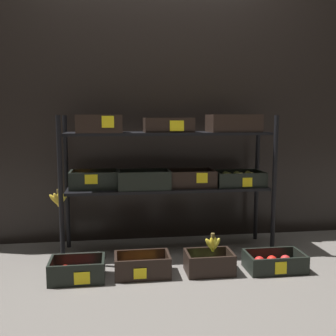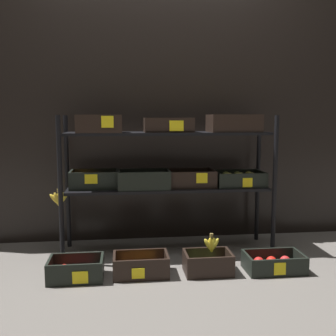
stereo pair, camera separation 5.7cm
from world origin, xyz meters
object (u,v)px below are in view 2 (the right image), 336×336
at_px(crate_ground_orange, 141,267).
at_px(crate_ground_right_apple_red, 274,264).
at_px(display_rack, 170,161).
at_px(crate_ground_apple_red, 76,271).
at_px(banana_bunch_loose, 212,245).
at_px(crate_ground_apple_green, 208,265).

bearing_deg(crate_ground_orange, crate_ground_right_apple_red, -2.13).
relative_size(display_rack, crate_ground_apple_red, 4.87).
xyz_separation_m(crate_ground_apple_red, banana_bunch_loose, (0.85, -0.01, 0.14)).
bearing_deg(crate_ground_orange, crate_ground_apple_green, -2.47).
bearing_deg(crate_ground_apple_red, crate_ground_apple_green, -0.28).
bearing_deg(crate_ground_orange, display_rack, 61.78).
bearing_deg(display_rack, crate_ground_right_apple_red, -37.13).
bearing_deg(display_rack, crate_ground_apple_red, -144.35).
bearing_deg(crate_ground_apple_green, crate_ground_orange, 177.53).
relative_size(crate_ground_apple_red, crate_ground_orange, 0.96).
relative_size(display_rack, banana_bunch_loose, 13.26).
distance_m(display_rack, banana_bunch_loose, 0.71).
bearing_deg(display_rack, banana_bunch_loose, -65.49).
distance_m(crate_ground_right_apple_red, banana_bunch_loose, 0.44).
xyz_separation_m(display_rack, crate_ground_right_apple_red, (0.63, -0.48, -0.63)).
xyz_separation_m(crate_ground_right_apple_red, banana_bunch_loose, (-0.41, 0.01, 0.14)).
distance_m(crate_ground_orange, crate_ground_apple_green, 0.43).
height_order(crate_ground_apple_red, crate_ground_right_apple_red, crate_ground_apple_red).
height_order(display_rack, crate_ground_apple_red, display_rack).
bearing_deg(crate_ground_right_apple_red, display_rack, 142.87).
height_order(display_rack, crate_ground_orange, display_rack).
bearing_deg(crate_ground_right_apple_red, banana_bunch_loose, 178.96).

